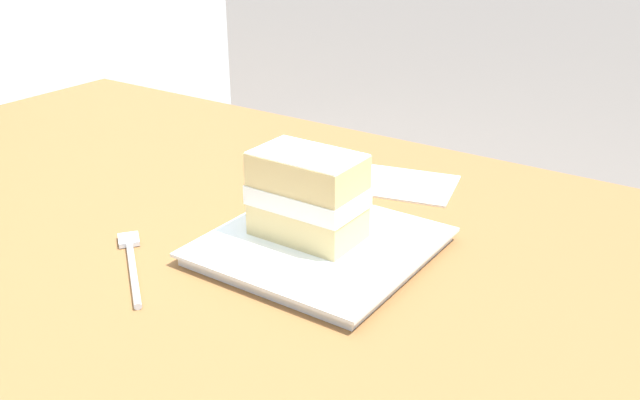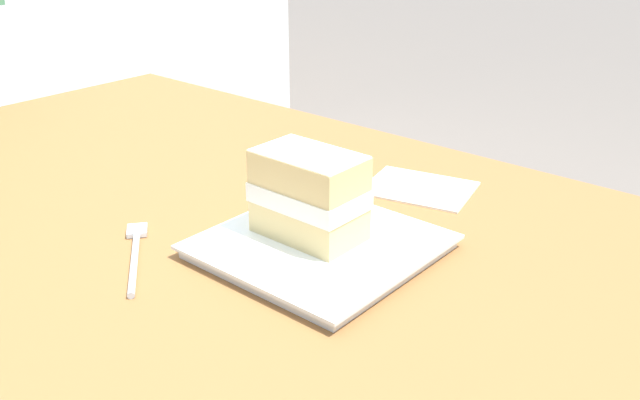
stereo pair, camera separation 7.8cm
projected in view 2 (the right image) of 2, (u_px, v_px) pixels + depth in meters
patio_table at (161, 290)px, 0.90m from camera, size 1.36×1.01×0.68m
dessert_plate at (320, 246)px, 0.81m from camera, size 0.24×0.24×0.02m
cake_slice at (309, 195)px, 0.80m from camera, size 0.13×0.08×0.10m
dessert_fork at (135, 252)px, 0.80m from camera, size 0.14×0.12×0.01m
paper_napkin at (419, 188)px, 0.99m from camera, size 0.17×0.14×0.00m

